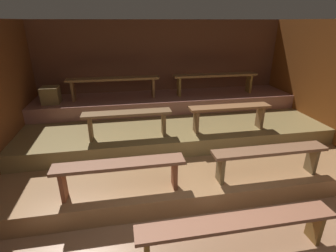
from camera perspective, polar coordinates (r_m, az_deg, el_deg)
The scene contains 13 objects.
ground at distance 4.55m, azimuth 3.32°, elevation -10.14°, with size 6.42×5.27×0.08m, color #8E6648.
wall_back at distance 6.18m, azimuth -1.40°, elevation 11.32°, with size 6.42×0.06×2.44m, color brown.
platform_lower at distance 4.93m, azimuth 1.86°, elevation -4.93°, with size 5.62×3.36×0.29m, color #956B44.
platform_middle at distance 5.27m, azimuth 0.72°, elevation 0.42°, with size 5.62×2.32×0.29m, color olive.
platform_upper at distance 5.77m, azimuth -0.49°, elevation 5.42°, with size 5.62×1.04×0.29m, color #976054.
bench_floor_center at distance 3.03m, azimuth 15.19°, elevation -20.69°, with size 2.20×0.26×0.45m.
bench_lower_left at distance 3.38m, azimuth -10.70°, elevation -9.36°, with size 1.67×0.26×0.45m.
bench_lower_right at distance 3.92m, azimuth 21.65°, elevation -5.95°, with size 1.67×0.26×0.45m.
bench_middle_left at distance 4.27m, azimuth -9.05°, elevation 1.89°, with size 1.45×0.26×0.45m.
bench_middle_right at distance 4.65m, azimuth 13.55°, elevation 3.25°, with size 1.45×0.26×0.45m.
bench_upper_left at distance 5.52m, azimuth -12.06°, elevation 9.63°, with size 1.90×0.26×0.45m.
bench_upper_right at distance 5.89m, azimuth 10.50°, elevation 10.52°, with size 1.90×0.26×0.45m.
wooden_crate_upper at distance 5.66m, azimuth -24.70°, elevation 6.28°, with size 0.33×0.33×0.33m, color olive.
Camera 1 is at (-0.94, -1.49, 2.41)m, focal length 27.31 mm.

